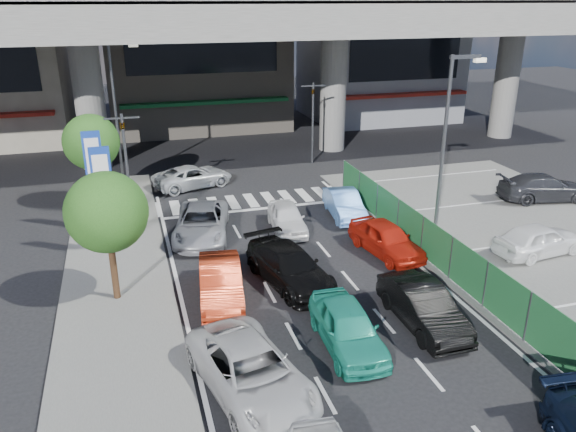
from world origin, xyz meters
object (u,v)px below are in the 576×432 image
object	(u,v)px
street_lamp_left	(118,101)
traffic_light_left	(124,141)
wagon_silver_front_left	(201,223)
taxi_teal_mid	(348,327)
crossing_wagon_silver	(193,177)
tree_near	(107,212)
sedan_white_mid_left	(251,371)
signboard_near	(103,186)
hatch_black_mid_right	(423,307)
traffic_cone	(412,231)
kei_truck_front_right	(344,204)
parked_sedan_dgrey	(544,187)
sedan_black_mid	(289,266)
sedan_white_front_mid	(287,218)
taxi_orange_left	(221,282)
signboard_far	(94,167)
taxi_orange_right	(386,239)
parked_sedan_white	(539,239)
traffic_light_right	(313,103)
tree_far	(91,142)
street_lamp_right	(448,133)

from	to	relation	value
street_lamp_left	traffic_light_left	bearing A→B (deg)	-88.80
street_lamp_left	wagon_silver_front_left	distance (m)	10.52
taxi_teal_mid	crossing_wagon_silver	size ratio (longest dim) A/B	0.90
tree_near	taxi_teal_mid	world-z (taller)	tree_near
sedan_white_mid_left	wagon_silver_front_left	xyz separation A→B (m)	(0.27, 11.09, 0.00)
signboard_near	taxi_teal_mid	bearing A→B (deg)	-51.91
hatch_black_mid_right	traffic_cone	size ratio (longest dim) A/B	6.77
kei_truck_front_right	parked_sedan_dgrey	xyz separation A→B (m)	(11.03, -0.88, 0.11)
traffic_light_left	sedan_black_mid	xyz separation A→B (m)	(5.52, -8.50, -3.25)
tree_near	sedan_white_front_mid	bearing A→B (deg)	30.28
tree_near	taxi_orange_left	size ratio (longest dim) A/B	1.15
crossing_wagon_silver	taxi_teal_mid	bearing A→B (deg)	170.61
street_lamp_left	kei_truck_front_right	size ratio (longest dim) A/B	2.03
signboard_far	taxi_orange_right	size ratio (longest dim) A/B	1.16
sedan_white_front_mid	kei_truck_front_right	bearing A→B (deg)	21.19
taxi_teal_mid	parked_sedan_white	distance (m)	10.89
sedan_black_mid	parked_sedan_dgrey	bearing A→B (deg)	5.31
traffic_light_right	sedan_white_front_mid	bearing A→B (deg)	-114.59
tree_far	kei_truck_front_right	world-z (taller)	tree_far
sedan_white_mid_left	kei_truck_front_right	world-z (taller)	sedan_white_mid_left
traffic_light_left	taxi_orange_left	size ratio (longest dim) A/B	1.24
taxi_teal_mid	kei_truck_front_right	bearing A→B (deg)	71.13
taxi_teal_mid	sedan_black_mid	size ratio (longest dim) A/B	0.85
signboard_near	hatch_black_mid_right	xyz separation A→B (m)	(9.90, -8.57, -2.37)
wagon_silver_front_left	traffic_cone	bearing A→B (deg)	-5.14
sedan_white_mid_left	hatch_black_mid_right	xyz separation A→B (m)	(6.21, 1.71, 0.00)
parked_sedan_dgrey	taxi_orange_right	bearing A→B (deg)	117.95
sedan_black_mid	traffic_cone	xyz separation A→B (m)	(6.48, 2.42, -0.32)
signboard_near	sedan_white_mid_left	distance (m)	11.18
taxi_orange_right	street_lamp_left	bearing A→B (deg)	118.74
street_lamp_right	taxi_orange_right	distance (m)	5.31
tree_near	parked_sedan_white	bearing A→B (deg)	-3.82
signboard_near	tree_near	xyz separation A→B (m)	(0.20, -3.99, 0.32)
tree_near	wagon_silver_front_left	world-z (taller)	tree_near
taxi_orange_left	sedan_white_front_mid	xyz separation A→B (m)	(4.08, 5.46, -0.06)
street_lamp_right	kei_truck_front_right	size ratio (longest dim) A/B	2.03
hatch_black_mid_right	sedan_black_mid	world-z (taller)	same
traffic_cone	sedan_white_front_mid	bearing A→B (deg)	153.31
traffic_light_right	street_lamp_right	distance (m)	13.13
traffic_light_left	hatch_black_mid_right	distance (m)	15.75
signboard_far	crossing_wagon_silver	bearing A→B (deg)	46.27
sedan_white_mid_left	traffic_cone	xyz separation A→B (m)	(9.31, 8.21, -0.32)
taxi_orange_left	sedan_black_mid	distance (m)	2.75
tree_near	wagon_silver_front_left	bearing A→B (deg)	51.94
street_lamp_right	tree_near	distance (m)	14.38
tree_far	parked_sedan_dgrey	xyz separation A→B (m)	(22.74, -6.00, -2.63)
street_lamp_left	tree_far	distance (m)	4.04
traffic_light_right	sedan_white_front_mid	distance (m)	12.02
sedan_white_mid_left	sedan_white_front_mid	distance (m)	11.57
tree_far	signboard_near	bearing A→B (deg)	-84.73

